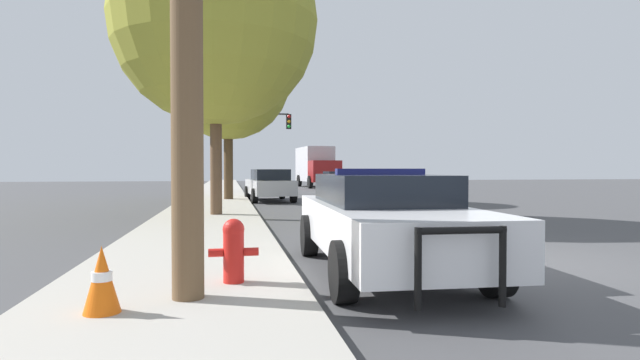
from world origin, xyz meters
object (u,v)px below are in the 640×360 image
Objects in this scene: fire_hydrant at (234,249)px; traffic_light at (256,134)px; police_car at (384,219)px; box_truck at (316,166)px; car_background_oncoming at (338,181)px; tree_sidewalk_mid at (228,77)px; car_background_distant at (268,177)px; traffic_cone at (102,279)px; car_background_midblock at (269,184)px; tree_sidewalk_near at (215,23)px.

traffic_light is (1.62, 24.17, 3.03)m from fire_hydrant.
police_car is 0.71× the size of box_truck.
tree_sidewalk_mid reaches higher than car_background_oncoming.
traffic_light reaches higher than fire_hydrant.
car_background_distant is (1.46, 39.84, -0.04)m from police_car.
traffic_cone is at bearing 73.86° from box_truck.
traffic_light reaches higher than car_background_midblock.
traffic_light reaches higher than box_truck.
car_background_midblock is at bearing -88.35° from traffic_light.
tree_sidewalk_mid is (-3.67, -23.84, 4.91)m from car_background_distant.
police_car is at bearing -72.77° from tree_sidewalk_near.
traffic_cone is (-2.86, -25.24, -3.11)m from traffic_light.
car_background_oncoming is at bearing 55.57° from car_background_midblock.
tree_sidewalk_mid is (0.37, 7.68, -0.23)m from tree_sidewalk_near.
traffic_light is 0.58× the size of tree_sidewalk_mid.
fire_hydrant is 34.81m from box_truck.
car_background_midblock is at bearing -92.20° from car_background_distant.
fire_hydrant is at bearing -93.83° from traffic_light.
police_car is 1.23× the size of car_background_oncoming.
police_car reaches higher than car_background_midblock.
police_car is at bearing 22.13° from fire_hydrant.
car_background_midblock is (-0.34, 16.23, 0.00)m from police_car.
traffic_light is 7.57× the size of traffic_cone.
tree_sidewalk_mid reaches higher than car_background_midblock.
fire_hydrant is 1.64m from traffic_cone.
traffic_cone is at bearing -103.45° from car_background_midblock.
car_background_distant reaches higher than traffic_cone.
traffic_cone is at bearing -94.60° from tree_sidewalk_near.
car_background_oncoming is 10.19m from car_background_midblock.
fire_hydrant is 0.16× the size of traffic_light.
police_car is 0.62× the size of tree_sidewalk_mid.
tree_sidewalk_near is (-7.44, -24.87, 4.12)m from box_truck.
traffic_light is at bearing -94.74° from car_background_distant.
car_background_oncoming is 28.20m from traffic_cone.
police_car is 23.46m from traffic_light.
car_background_oncoming is at bearing 51.94° from tree_sidewalk_mid.
traffic_light is 0.67× the size of box_truck.
car_background_midblock is 9.67m from tree_sidewalk_near.
police_car is at bearing -92.68° from car_background_midblock.
traffic_cone is (-3.41, -1.95, -0.32)m from police_car.
car_background_oncoming reaches higher than traffic_cone.
traffic_light is 1.16× the size of car_background_oncoming.
traffic_light is at bearing 87.78° from car_background_midblock.
police_car is 8.05× the size of traffic_cone.
tree_sidewalk_mid reaches higher than car_background_distant.
traffic_cone is at bearing -94.49° from car_background_distant.
car_background_distant is 24.62m from tree_sidewalk_mid.
police_car is 33.56m from box_truck.
fire_hydrant is 0.09× the size of tree_sidewalk_mid.
tree_sidewalk_near reaches higher than tree_sidewalk_mid.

